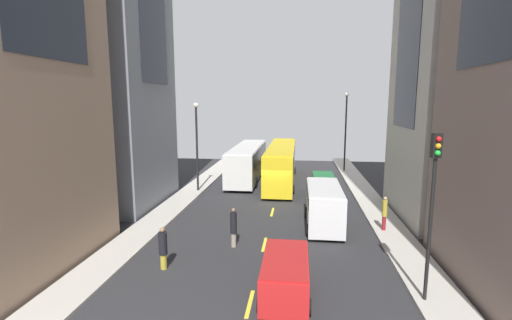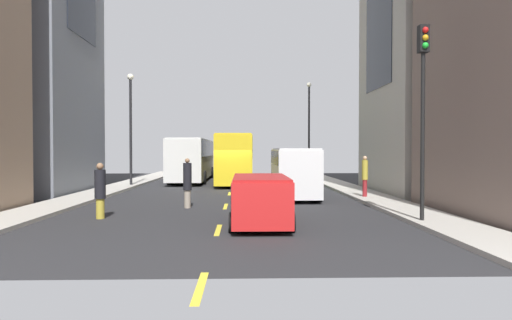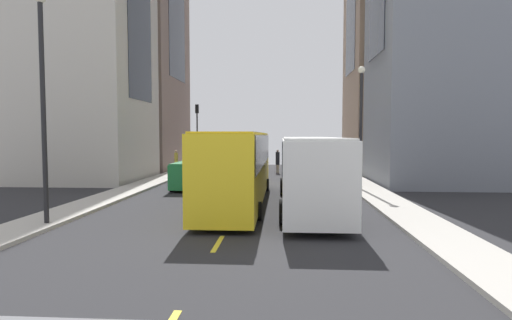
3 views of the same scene
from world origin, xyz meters
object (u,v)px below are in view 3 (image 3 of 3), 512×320
at_px(pedestrian_waiting_curb, 176,161).
at_px(car_green_1, 190,173).
at_px(city_bus_white, 309,166).
at_px(traffic_light_near_corner, 197,124).
at_px(pedestrian_walking_far, 306,160).
at_px(pedestrian_crossing_mid, 278,161).
at_px(delivery_van_white, 216,159).
at_px(car_red_0, 249,159).
at_px(streetcar_yellow, 240,161).

bearing_deg(pedestrian_waiting_curb, car_green_1, 107.93).
height_order(city_bus_white, traffic_light_near_corner, traffic_light_near_corner).
xyz_separation_m(pedestrian_waiting_curb, pedestrian_walking_far, (-11.33, -6.22, -0.19)).
bearing_deg(pedestrian_crossing_mid, delivery_van_white, 63.23).
height_order(car_red_0, pedestrian_walking_far, pedestrian_walking_far).
height_order(car_green_1, pedestrian_crossing_mid, pedestrian_crossing_mid).
height_order(streetcar_yellow, pedestrian_crossing_mid, streetcar_yellow).
xyz_separation_m(streetcar_yellow, car_green_1, (3.73, -4.97, -1.09)).
distance_m(car_red_0, pedestrian_crossing_mid, 5.60).
bearing_deg(city_bus_white, pedestrian_walking_far, -93.01).
bearing_deg(traffic_light_near_corner, delivery_van_white, 111.41).
bearing_deg(city_bus_white, streetcar_yellow, -20.04).
xyz_separation_m(streetcar_yellow, car_red_0, (1.20, -21.11, -1.16)).
relative_size(pedestrian_waiting_curb, pedestrian_walking_far, 1.01).
bearing_deg(delivery_van_white, city_bus_white, 116.09).
bearing_deg(car_red_0, pedestrian_walking_far, 163.04).
xyz_separation_m(pedestrian_waiting_curb, pedestrian_crossing_mid, (-8.54, -3.22, -0.13)).
bearing_deg(pedestrian_waiting_curb, streetcar_yellow, 114.72).
bearing_deg(streetcar_yellow, car_red_0, -86.74).
relative_size(streetcar_yellow, pedestrian_waiting_curb, 6.98).
bearing_deg(traffic_light_near_corner, city_bus_white, 114.34).
bearing_deg(traffic_light_near_corner, car_red_0, -179.00).
distance_m(streetcar_yellow, car_green_1, 6.31).
bearing_deg(car_red_0, streetcar_yellow, 93.26).
distance_m(city_bus_white, pedestrian_crossing_mid, 17.73).
distance_m(car_red_0, traffic_light_near_corner, 6.53).
bearing_deg(streetcar_yellow, traffic_light_near_corner, -72.53).
relative_size(pedestrian_waiting_curb, traffic_light_near_corner, 0.32).
relative_size(city_bus_white, streetcar_yellow, 0.88).
relative_size(city_bus_white, car_red_0, 3.16).
xyz_separation_m(car_red_0, car_green_1, (2.53, 16.14, 0.07)).
bearing_deg(car_green_1, pedestrian_crossing_mid, -115.72).
relative_size(car_red_0, pedestrian_walking_far, 1.98).
relative_size(delivery_van_white, car_red_0, 1.42).
bearing_deg(car_green_1, pedestrian_walking_far, -119.92).
bearing_deg(streetcar_yellow, delivery_van_white, -75.31).
xyz_separation_m(car_red_0, pedestrian_walking_far, (-5.75, 1.75, 0.10)).
relative_size(car_green_1, pedestrian_walking_far, 2.09).
xyz_separation_m(streetcar_yellow, traffic_light_near_corner, (6.62, -21.02, 2.48)).
xyz_separation_m(city_bus_white, traffic_light_near_corner, (10.08, -22.28, 2.60)).
bearing_deg(pedestrian_waiting_curb, delivery_van_white, 167.21).
relative_size(car_green_1, pedestrian_crossing_mid, 1.98).
bearing_deg(car_red_0, pedestrian_crossing_mid, 121.91).
bearing_deg(streetcar_yellow, car_green_1, -53.15).
height_order(city_bus_white, pedestrian_waiting_curb, city_bus_white).
height_order(pedestrian_waiting_curb, traffic_light_near_corner, traffic_light_near_corner).
distance_m(streetcar_yellow, pedestrian_waiting_curb, 14.82).
bearing_deg(car_red_0, delivery_van_white, 76.43).
distance_m(city_bus_white, pedestrian_walking_far, 20.67).
relative_size(delivery_van_white, traffic_light_near_corner, 0.88).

